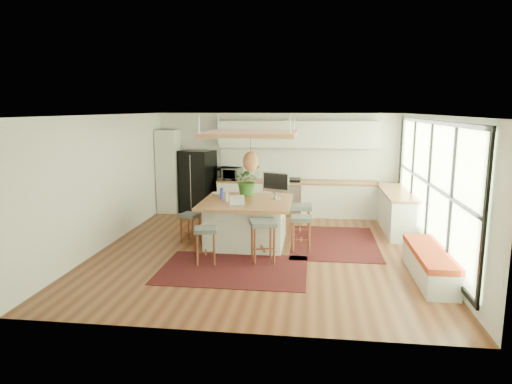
# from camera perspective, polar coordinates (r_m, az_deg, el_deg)

# --- Properties ---
(floor) EXTENTS (7.00, 7.00, 0.00)m
(floor) POSITION_cam_1_polar(r_m,az_deg,el_deg) (9.35, 0.84, -7.22)
(floor) COLOR #542718
(floor) RESTS_ON ground
(ceiling) EXTENTS (7.00, 7.00, 0.00)m
(ceiling) POSITION_cam_1_polar(r_m,az_deg,el_deg) (8.92, 0.88, 9.56)
(ceiling) COLOR white
(ceiling) RESTS_ON ground
(wall_back) EXTENTS (6.50, 0.00, 6.50)m
(wall_back) POSITION_cam_1_polar(r_m,az_deg,el_deg) (12.49, 2.65, 3.57)
(wall_back) COLOR silver
(wall_back) RESTS_ON ground
(wall_front) EXTENTS (6.50, 0.00, 6.50)m
(wall_front) POSITION_cam_1_polar(r_m,az_deg,el_deg) (5.65, -3.10, -4.81)
(wall_front) COLOR silver
(wall_front) RESTS_ON ground
(wall_left) EXTENTS (0.00, 7.00, 7.00)m
(wall_left) POSITION_cam_1_polar(r_m,az_deg,el_deg) (9.93, -18.12, 1.30)
(wall_left) COLOR silver
(wall_left) RESTS_ON ground
(wall_right) EXTENTS (0.00, 7.00, 7.00)m
(wall_right) POSITION_cam_1_polar(r_m,az_deg,el_deg) (9.26, 21.27, 0.48)
(wall_right) COLOR silver
(wall_right) RESTS_ON ground
(window_wall) EXTENTS (0.10, 6.20, 2.60)m
(window_wall) POSITION_cam_1_polar(r_m,az_deg,el_deg) (9.25, 21.11, 0.79)
(window_wall) COLOR black
(window_wall) RESTS_ON wall_right
(pantry) EXTENTS (0.55, 0.60, 2.25)m
(pantry) POSITION_cam_1_polar(r_m,az_deg,el_deg) (12.78, -10.79, 2.54)
(pantry) COLOR silver
(pantry) RESTS_ON floor
(back_counter_base) EXTENTS (4.20, 0.60, 0.88)m
(back_counter_base) POSITION_cam_1_polar(r_m,az_deg,el_deg) (12.28, 5.05, -0.87)
(back_counter_base) COLOR silver
(back_counter_base) RESTS_ON floor
(back_counter_top) EXTENTS (4.24, 0.64, 0.05)m
(back_counter_top) POSITION_cam_1_polar(r_m,az_deg,el_deg) (12.20, 5.08, 1.25)
(back_counter_top) COLOR #955735
(back_counter_top) RESTS_ON back_counter_base
(backsplash) EXTENTS (4.20, 0.02, 0.80)m
(backsplash) POSITION_cam_1_polar(r_m,az_deg,el_deg) (12.44, 5.17, 3.51)
(backsplash) COLOR white
(backsplash) RESTS_ON wall_back
(upper_cabinets) EXTENTS (4.20, 0.34, 0.70)m
(upper_cabinets) POSITION_cam_1_polar(r_m,az_deg,el_deg) (12.21, 5.20, 7.15)
(upper_cabinets) COLOR silver
(upper_cabinets) RESTS_ON wall_back
(range) EXTENTS (0.76, 0.62, 1.00)m
(range) POSITION_cam_1_polar(r_m,az_deg,el_deg) (12.28, 3.89, -0.57)
(range) COLOR #A5A5AA
(range) RESTS_ON floor
(right_counter_base) EXTENTS (0.60, 2.50, 0.88)m
(right_counter_base) POSITION_cam_1_polar(r_m,az_deg,el_deg) (11.29, 16.98, -2.30)
(right_counter_base) COLOR silver
(right_counter_base) RESTS_ON floor
(right_counter_top) EXTENTS (0.64, 2.54, 0.05)m
(right_counter_top) POSITION_cam_1_polar(r_m,az_deg,el_deg) (11.20, 17.10, 0.00)
(right_counter_top) COLOR #955735
(right_counter_top) RESTS_ON right_counter_base
(window_bench) EXTENTS (0.52, 2.00, 0.50)m
(window_bench) POSITION_cam_1_polar(r_m,az_deg,el_deg) (8.32, 20.72, -8.37)
(window_bench) COLOR silver
(window_bench) RESTS_ON floor
(ceiling_panel) EXTENTS (1.86, 1.86, 0.80)m
(ceiling_panel) POSITION_cam_1_polar(r_m,az_deg,el_deg) (9.38, -0.69, 5.62)
(ceiling_panel) COLOR #955735
(ceiling_panel) RESTS_ON ceiling
(rug_near) EXTENTS (2.60, 1.80, 0.01)m
(rug_near) POSITION_cam_1_polar(r_m,az_deg,el_deg) (8.27, -2.84, -9.59)
(rug_near) COLOR black
(rug_near) RESTS_ON floor
(rug_right) EXTENTS (1.80, 2.60, 0.01)m
(rug_right) POSITION_cam_1_polar(r_m,az_deg,el_deg) (9.99, 9.67, -6.18)
(rug_right) COLOR black
(rug_right) RESTS_ON floor
(fridge) EXTENTS (1.01, 0.89, 1.71)m
(fridge) POSITION_cam_1_polar(r_m,az_deg,el_deg) (12.57, -7.27, 1.59)
(fridge) COLOR black
(fridge) RESTS_ON floor
(island) EXTENTS (1.85, 1.85, 0.93)m
(island) POSITION_cam_1_polar(r_m,az_deg,el_deg) (9.67, -1.17, -3.77)
(island) COLOR #955735
(island) RESTS_ON floor
(stool_near_left) EXTENTS (0.49, 0.49, 0.68)m
(stool_near_left) POSITION_cam_1_polar(r_m,az_deg,el_deg) (8.52, -6.29, -6.57)
(stool_near_left) COLOR #4A5152
(stool_near_left) RESTS_ON floor
(stool_near_right) EXTENTS (0.58, 0.58, 0.79)m
(stool_near_right) POSITION_cam_1_polar(r_m,az_deg,el_deg) (8.58, 0.87, -6.37)
(stool_near_right) COLOR #4A5152
(stool_near_right) RESTS_ON floor
(stool_right_front) EXTENTS (0.43, 0.43, 0.71)m
(stool_right_front) POSITION_cam_1_polar(r_m,az_deg,el_deg) (9.27, 5.66, -5.15)
(stool_right_front) COLOR #4A5152
(stool_right_front) RESTS_ON floor
(stool_right_back) EXTENTS (0.48, 0.48, 0.78)m
(stool_right_back) POSITION_cam_1_polar(r_m,az_deg,el_deg) (9.97, 5.53, -4.03)
(stool_right_back) COLOR #4A5152
(stool_right_back) RESTS_ON floor
(stool_left_side) EXTENTS (0.47, 0.47, 0.63)m
(stool_left_side) POSITION_cam_1_polar(r_m,az_deg,el_deg) (9.90, -8.16, -4.20)
(stool_left_side) COLOR #4A5152
(stool_left_side) RESTS_ON floor
(laptop) EXTENTS (0.35, 0.37, 0.22)m
(laptop) POSITION_cam_1_polar(r_m,az_deg,el_deg) (9.02, -2.35, -1.00)
(laptop) COLOR #A5A5AA
(laptop) RESTS_ON island
(monitor) EXTENTS (0.66, 0.43, 0.58)m
(monitor) POSITION_cam_1_polar(r_m,az_deg,el_deg) (9.71, 2.46, 0.66)
(monitor) COLOR #A5A5AA
(monitor) RESTS_ON island
(microwave) EXTENTS (0.67, 0.47, 0.41)m
(microwave) POSITION_cam_1_polar(r_m,az_deg,el_deg) (12.36, -3.28, 2.47)
(microwave) COLOR #A5A5AA
(microwave) RESTS_ON back_counter_top
(island_plant) EXTENTS (0.72, 0.77, 0.53)m
(island_plant) POSITION_cam_1_polar(r_m,az_deg,el_deg) (10.07, -1.01, 1.06)
(island_plant) COLOR #1E4C19
(island_plant) RESTS_ON island
(island_bowl) EXTENTS (0.29, 0.29, 0.06)m
(island_bowl) POSITION_cam_1_polar(r_m,az_deg,el_deg) (10.15, -4.79, -0.26)
(island_bowl) COLOR silver
(island_bowl) RESTS_ON island
(island_bottle_0) EXTENTS (0.07, 0.07, 0.19)m
(island_bottle_0) POSITION_cam_1_polar(r_m,az_deg,el_deg) (9.74, -4.30, -0.32)
(island_bottle_0) COLOR #303BC2
(island_bottle_0) RESTS_ON island
(island_bottle_1) EXTENTS (0.07, 0.07, 0.19)m
(island_bottle_1) POSITION_cam_1_polar(r_m,az_deg,el_deg) (9.47, -3.71, -0.62)
(island_bottle_1) COLOR white
(island_bottle_1) RESTS_ON island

